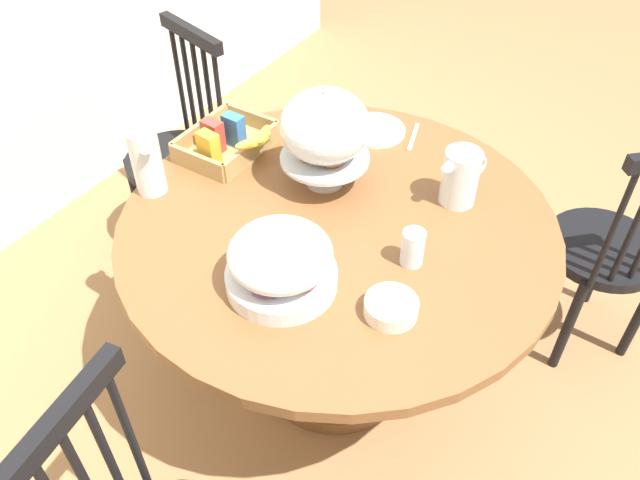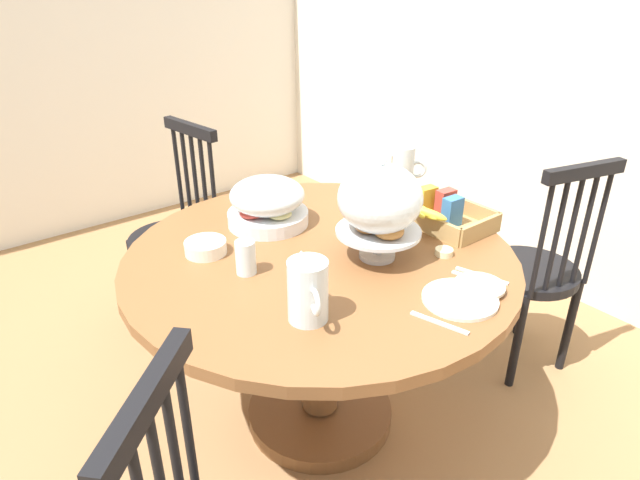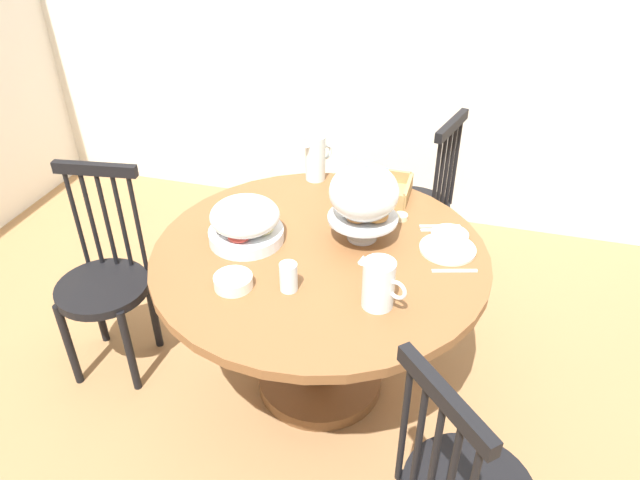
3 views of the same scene
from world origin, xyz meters
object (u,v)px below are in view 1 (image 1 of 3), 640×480
Objects in this scene: dining_table at (337,265)px; china_plate_large at (374,130)px; pastry_stand_with_dome at (325,130)px; fruit_platter_covered at (281,262)px; drinking_glass at (413,248)px; windsor_chair_by_cabinet at (607,253)px; milk_pitcher at (147,164)px; windsor_chair_facing_door at (180,158)px; china_plate_small at (352,120)px; cereal_basket at (228,141)px; cereal_bowl at (391,307)px; butter_dish at (298,143)px; orange_juice_pitcher at (460,179)px.

china_plate_large is at bearing 15.99° from dining_table.
dining_table is 0.43m from pastry_stand_with_dome.
fruit_platter_covered is (-0.30, -0.01, 0.28)m from dining_table.
fruit_platter_covered is 2.73× the size of drinking_glass.
windsor_chair_by_cabinet is 2.83× the size of pastry_stand_with_dome.
milk_pitcher is (-0.82, 1.29, 0.39)m from windsor_chair_by_cabinet.
pastry_stand_with_dome is 3.13× the size of drinking_glass.
milk_pitcher is at bearing 146.69° from china_plate_large.
windsor_chair_facing_door reaches higher than china_plate_large.
windsor_chair_facing_door is at bearing 104.62° from china_plate_large.
fruit_platter_covered is at bearing -101.97° from milk_pitcher.
fruit_platter_covered is 0.82m from china_plate_small.
fruit_platter_covered is 0.65m from cereal_basket.
windsor_chair_by_cabinet and windsor_chair_facing_door have the same top height.
cereal_bowl is (-0.72, -0.44, 0.02)m from china_plate_large.
milk_pitcher reaches higher than fruit_platter_covered.
pastry_stand_with_dome is at bearing -84.75° from cereal_basket.
windsor_chair_by_cabinet is (0.64, -0.72, -0.10)m from dining_table.
cereal_basket is 0.24m from butter_dish.
butter_dish is at bearing 91.17° from orange_juice_pitcher.
fruit_platter_covered reaches higher than china_plate_large.
orange_juice_pitcher is (0.28, -0.26, 0.27)m from dining_table.
drinking_glass is at bearing -114.67° from pastry_stand_with_dome.
pastry_stand_with_dome is at bearing -54.00° from milk_pitcher.
windsor_chair_facing_door is 0.94m from pastry_stand_with_dome.
drinking_glass reaches higher than butter_dish.
milk_pitcher is at bearing 78.03° from fruit_platter_covered.
orange_juice_pitcher reaches higher than china_plate_large.
cereal_bowl is at bearing -131.12° from pastry_stand_with_dome.
pastry_stand_with_dome reaches higher than china_plate_small.
pastry_stand_with_dome is 1.83× the size of orange_juice_pitcher.
orange_juice_pitcher is 0.32m from drinking_glass.
milk_pitcher is at bearing 107.55° from dining_table.
china_plate_large is at bearing -33.31° from milk_pitcher.
orange_juice_pitcher is (-0.36, 0.46, 0.37)m from windsor_chair_by_cabinet.
cereal_bowl is at bearing -168.97° from drinking_glass.
drinking_glass is at bearing 146.27° from windsor_chair_by_cabinet.
orange_juice_pitcher is at bearing 0.24° from drinking_glass.
cereal_bowl reaches higher than dining_table.
pastry_stand_with_dome is at bearing 43.45° from dining_table.
milk_pitcher is 0.30m from cereal_basket.
fruit_platter_covered is (-0.44, -0.14, -0.11)m from pastry_stand_with_dome.
windsor_chair_by_cabinet is at bearing -77.54° from windsor_chair_facing_door.
pastry_stand_with_dome reaches higher than milk_pitcher.
china_plate_small is (0.37, -0.27, -0.03)m from cereal_basket.
windsor_chair_by_cabinet is 3.09× the size of cereal_basket.
butter_dish is (0.16, -0.17, -0.03)m from cereal_basket.
dining_table is 6.00× the size of china_plate_large.
orange_juice_pitcher is (0.00, -1.18, 0.37)m from windsor_chair_facing_door.
dining_table is at bearing 51.58° from cereal_bowl.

